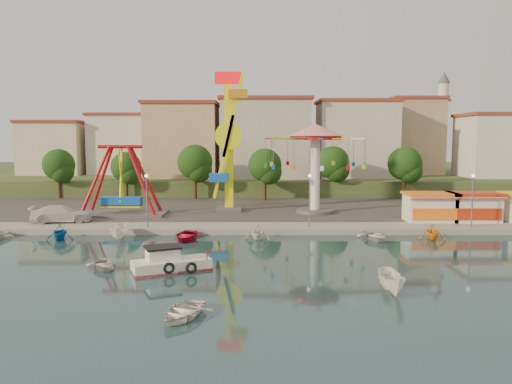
{
  "coord_description": "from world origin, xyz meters",
  "views": [
    {
      "loc": [
        2.67,
        -35.58,
        9.4
      ],
      "look_at": [
        2.72,
        14.0,
        4.0
      ],
      "focal_mm": 35.0,
      "sensor_mm": 36.0,
      "label": 1
    }
  ],
  "objects_px": {
    "kamikaze_tower": "(230,145)",
    "cabin_motorboat": "(170,264)",
    "rowboat_a": "(104,264)",
    "van": "(62,214)",
    "skiff": "(392,282)",
    "wave_swinger": "(315,148)",
    "pirate_ship_ride": "(121,182)"
  },
  "relations": [
    {
      "from": "rowboat_a",
      "to": "skiff",
      "type": "bearing_deg",
      "value": -45.47
    },
    {
      "from": "wave_swinger",
      "to": "rowboat_a",
      "type": "height_order",
      "value": "wave_swinger"
    },
    {
      "from": "cabin_motorboat",
      "to": "skiff",
      "type": "height_order",
      "value": "cabin_motorboat"
    },
    {
      "from": "pirate_ship_ride",
      "to": "cabin_motorboat",
      "type": "distance_m",
      "value": 24.06
    },
    {
      "from": "van",
      "to": "cabin_motorboat",
      "type": "bearing_deg",
      "value": -150.37
    },
    {
      "from": "kamikaze_tower",
      "to": "van",
      "type": "height_order",
      "value": "kamikaze_tower"
    },
    {
      "from": "pirate_ship_ride",
      "to": "skiff",
      "type": "relative_size",
      "value": 2.8
    },
    {
      "from": "cabin_motorboat",
      "to": "kamikaze_tower",
      "type": "bearing_deg",
      "value": 59.86
    },
    {
      "from": "wave_swinger",
      "to": "van",
      "type": "xyz_separation_m",
      "value": [
        -27.28,
        -6.46,
        -6.71
      ]
    },
    {
      "from": "skiff",
      "to": "van",
      "type": "xyz_separation_m",
      "value": [
        -28.56,
        22.23,
        0.8
      ]
    },
    {
      "from": "kamikaze_tower",
      "to": "rowboat_a",
      "type": "xyz_separation_m",
      "value": [
        -7.87,
        -24.24,
        -8.27
      ]
    },
    {
      "from": "wave_swinger",
      "to": "skiff",
      "type": "xyz_separation_m",
      "value": [
        1.28,
        -28.69,
        -7.51
      ]
    },
    {
      "from": "skiff",
      "to": "pirate_ship_ride",
      "type": "bearing_deg",
      "value": 133.18
    },
    {
      "from": "rowboat_a",
      "to": "van",
      "type": "relative_size",
      "value": 0.51
    },
    {
      "from": "van",
      "to": "kamikaze_tower",
      "type": "bearing_deg",
      "value": -75.87
    },
    {
      "from": "cabin_motorboat",
      "to": "skiff",
      "type": "relative_size",
      "value": 1.63
    },
    {
      "from": "wave_swinger",
      "to": "cabin_motorboat",
      "type": "relative_size",
      "value": 1.99
    },
    {
      "from": "wave_swinger",
      "to": "cabin_motorboat",
      "type": "distance_m",
      "value": 28.0
    },
    {
      "from": "wave_swinger",
      "to": "rowboat_a",
      "type": "relative_size",
      "value": 3.73
    },
    {
      "from": "cabin_motorboat",
      "to": "rowboat_a",
      "type": "bearing_deg",
      "value": 149.66
    },
    {
      "from": "kamikaze_tower",
      "to": "skiff",
      "type": "bearing_deg",
      "value": -69.35
    },
    {
      "from": "wave_swinger",
      "to": "van",
      "type": "bearing_deg",
      "value": -166.68
    },
    {
      "from": "cabin_motorboat",
      "to": "van",
      "type": "relative_size",
      "value": 0.95
    },
    {
      "from": "cabin_motorboat",
      "to": "rowboat_a",
      "type": "xyz_separation_m",
      "value": [
        -4.83,
        0.61,
        -0.19
      ]
    },
    {
      "from": "rowboat_a",
      "to": "pirate_ship_ride",
      "type": "bearing_deg",
      "value": 72.84
    },
    {
      "from": "kamikaze_tower",
      "to": "cabin_motorboat",
      "type": "height_order",
      "value": "kamikaze_tower"
    },
    {
      "from": "rowboat_a",
      "to": "kamikaze_tower",
      "type": "bearing_deg",
      "value": 43.27
    },
    {
      "from": "rowboat_a",
      "to": "van",
      "type": "xyz_separation_m",
      "value": [
        -9.38,
        16.46,
        1.16
      ]
    },
    {
      "from": "wave_swinger",
      "to": "rowboat_a",
      "type": "distance_m",
      "value": 30.13
    },
    {
      "from": "kamikaze_tower",
      "to": "cabin_motorboat",
      "type": "distance_m",
      "value": 26.3
    },
    {
      "from": "pirate_ship_ride",
      "to": "wave_swinger",
      "type": "relative_size",
      "value": 0.86
    },
    {
      "from": "kamikaze_tower",
      "to": "rowboat_a",
      "type": "relative_size",
      "value": 5.31
    }
  ]
}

